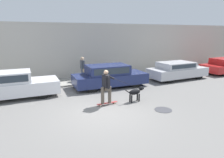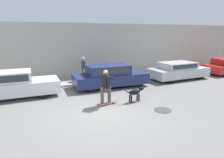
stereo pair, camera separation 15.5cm
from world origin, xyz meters
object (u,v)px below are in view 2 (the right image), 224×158
object	(u,v)px
parked_car_2	(178,71)
dog	(135,92)
pedestrian_with_bag	(83,67)
parked_car_0	(11,85)
skateboarder	(106,85)
parked_car_1	(110,76)

from	to	relation	value
parked_car_2	dog	world-z (taller)	parked_car_2
parked_car_2	pedestrian_with_bag	bearing A→B (deg)	162.00
parked_car_0	parked_car_2	size ratio (longest dim) A/B	1.05
dog	pedestrian_with_bag	bearing A→B (deg)	98.12
parked_car_2	pedestrian_with_bag	xyz separation A→B (m)	(-6.43, 1.92, 0.38)
parked_car_0	skateboarder	world-z (taller)	skateboarder
parked_car_2	skateboarder	distance (m)	7.29
skateboarder	dog	bearing A→B (deg)	-7.32
parked_car_2	skateboarder	xyz separation A→B (m)	(-6.69, -2.88, 0.31)
parked_car_2	skateboarder	size ratio (longest dim) A/B	1.93
dog	skateboarder	bearing A→B (deg)	168.94
dog	pedestrian_with_bag	world-z (taller)	pedestrian_with_bag
parked_car_2	skateboarder	bearing A→B (deg)	-158.10
skateboarder	parked_car_1	bearing A→B (deg)	62.42
skateboarder	pedestrian_with_bag	size ratio (longest dim) A/B	1.42
parked_car_2	parked_car_0	bearing A→B (deg)	178.62
parked_car_1	pedestrian_with_bag	world-z (taller)	pedestrian_with_bag
parked_car_1	dog	xyz separation A→B (m)	(0.07, -3.02, -0.19)
pedestrian_with_bag	parked_car_2	bearing A→B (deg)	157.40
parked_car_1	pedestrian_with_bag	distance (m)	2.25
parked_car_1	dog	distance (m)	3.03
dog	skateboarder	distance (m)	1.54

